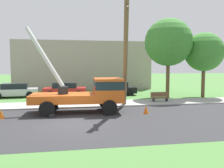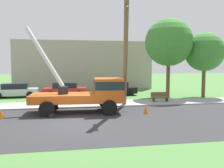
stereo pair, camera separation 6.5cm
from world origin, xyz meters
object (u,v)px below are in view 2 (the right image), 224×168
traffic_cone_ahead (146,110)px  parked_sedan_silver (15,90)px  park_bench (160,97)px  roadside_tree_far (169,42)px  utility_truck (89,92)px  parked_sedan_black (116,89)px  traffic_cone_behind (1,114)px  roadside_tree_near (204,52)px  parked_sedan_red (65,89)px  leaning_utility_pole (126,52)px

traffic_cone_ahead → parked_sedan_silver: size_ratio=0.12×
park_bench → roadside_tree_far: (1.95, 2.93, 5.03)m
utility_truck → parked_sedan_black: bearing=68.4°
traffic_cone_ahead → utility_truck: bearing=162.0°
utility_truck → traffic_cone_behind: bearing=-168.4°
traffic_cone_behind → roadside_tree_near: roadside_tree_near is taller
utility_truck → park_bench: 7.20m
parked_sedan_red → park_bench: size_ratio=2.81×
parked_sedan_black → park_bench: bearing=-63.0°
traffic_cone_ahead → parked_sedan_red: parked_sedan_red is taller
leaning_utility_pole → traffic_cone_behind: leaning_utility_pole is taller
roadside_tree_far → park_bench: bearing=-123.6°
roadside_tree_far → traffic_cone_behind: bearing=-152.4°
leaning_utility_pole → roadside_tree_near: size_ratio=1.27×
parked_sedan_silver → utility_truck: bearing=-52.3°
utility_truck → parked_sedan_red: 9.27m
parked_sedan_black → park_bench: size_ratio=2.77×
traffic_cone_ahead → traffic_cone_behind: (-9.17, 0.09, 0.00)m
traffic_cone_behind → parked_sedan_red: (3.59, 10.17, 0.43)m
utility_truck → traffic_cone_behind: (-5.46, -1.12, -1.13)m
parked_sedan_red → park_bench: parked_sedan_red is taller
utility_truck → roadside_tree_near: (12.05, 5.82, 3.15)m
utility_truck → roadside_tree_near: 13.74m
park_bench → roadside_tree_far: bearing=56.4°
parked_sedan_red → leaning_utility_pole: bearing=-62.1°
leaning_utility_pole → park_bench: bearing=36.0°
leaning_utility_pole → roadside_tree_near: bearing=29.7°
parked_sedan_silver → roadside_tree_far: 16.16m
parked_sedan_black → traffic_cone_behind: bearing=-132.0°
roadside_tree_near → parked_sedan_black: bearing=160.5°
roadside_tree_far → utility_truck: bearing=-143.8°
parked_sedan_silver → park_bench: bearing=-23.3°
utility_truck → traffic_cone_ahead: size_ratio=12.06×
parked_sedan_black → parked_sedan_silver: bearing=179.8°
park_bench → parked_sedan_silver: bearing=156.7°
parked_sedan_silver → traffic_cone_behind: bearing=-82.1°
leaning_utility_pole → traffic_cone_ahead: 4.41m
parked_sedan_red → roadside_tree_near: roadside_tree_near is taller
traffic_cone_ahead → traffic_cone_behind: 9.17m
parked_sedan_red → roadside_tree_near: bearing=-13.1°
traffic_cone_behind → park_bench: (11.85, 4.29, 0.18)m
parked_sedan_red → traffic_cone_behind: bearing=-109.4°
traffic_cone_behind → roadside_tree_far: (13.80, 7.22, 5.21)m
parked_sedan_black → park_bench: (2.89, -5.67, -0.25)m
leaning_utility_pole → traffic_cone_behind: 9.17m
leaning_utility_pole → roadside_tree_near: leaning_utility_pole is taller
traffic_cone_behind → parked_sedan_silver: size_ratio=0.12×
parked_sedan_silver → parked_sedan_red: 4.98m
parked_sedan_black → utility_truck: bearing=-111.6°
leaning_utility_pole → parked_sedan_red: bearing=117.9°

